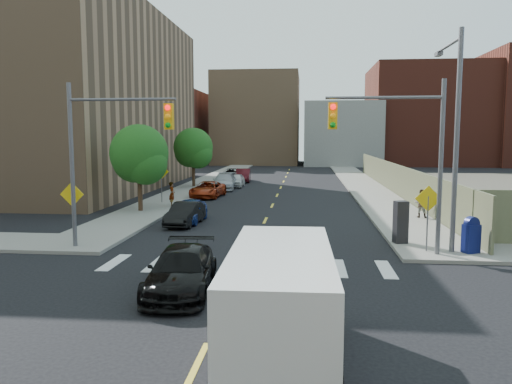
% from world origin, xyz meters
% --- Properties ---
extents(ground, '(160.00, 160.00, 0.00)m').
position_xyz_m(ground, '(0.00, 0.00, 0.00)').
color(ground, black).
rests_on(ground, ground).
extents(sidewalk_nw, '(3.50, 73.00, 0.15)m').
position_xyz_m(sidewalk_nw, '(-7.75, 41.50, 0.07)').
color(sidewalk_nw, gray).
rests_on(sidewalk_nw, ground).
extents(sidewalk_ne, '(3.50, 73.00, 0.15)m').
position_xyz_m(sidewalk_ne, '(7.75, 41.50, 0.07)').
color(sidewalk_ne, gray).
rests_on(sidewalk_ne, ground).
extents(fence_north, '(0.12, 44.00, 2.50)m').
position_xyz_m(fence_north, '(9.60, 28.00, 1.25)').
color(fence_north, '#6C724F').
rests_on(fence_north, ground).
extents(building_nw, '(22.00, 30.00, 16.00)m').
position_xyz_m(building_nw, '(-22.00, 30.00, 8.00)').
color(building_nw, '#8C6B4C').
rests_on(building_nw, ground).
extents(bg_bldg_west, '(14.00, 18.00, 12.00)m').
position_xyz_m(bg_bldg_west, '(-22.00, 70.00, 6.00)').
color(bg_bldg_west, '#592319').
rests_on(bg_bldg_west, ground).
extents(bg_bldg_midwest, '(14.00, 16.00, 15.00)m').
position_xyz_m(bg_bldg_midwest, '(-6.00, 72.00, 7.50)').
color(bg_bldg_midwest, '#8C6B4C').
rests_on(bg_bldg_midwest, ground).
extents(bg_bldg_center, '(12.00, 16.00, 10.00)m').
position_xyz_m(bg_bldg_center, '(8.00, 70.00, 5.00)').
color(bg_bldg_center, gray).
rests_on(bg_bldg_center, ground).
extents(bg_bldg_east, '(18.00, 18.00, 16.00)m').
position_xyz_m(bg_bldg_east, '(22.00, 72.00, 8.00)').
color(bg_bldg_east, '#592319').
rests_on(bg_bldg_east, ground).
extents(signal_nw, '(4.59, 0.30, 7.00)m').
position_xyz_m(signal_nw, '(-5.98, 6.00, 4.53)').
color(signal_nw, '#59595E').
rests_on(signal_nw, ground).
extents(signal_ne, '(4.59, 0.30, 7.00)m').
position_xyz_m(signal_ne, '(5.98, 6.00, 4.53)').
color(signal_ne, '#59595E').
rests_on(signal_ne, ground).
extents(streetlight_ne, '(0.25, 3.70, 9.00)m').
position_xyz_m(streetlight_ne, '(8.20, 6.90, 5.22)').
color(streetlight_ne, '#59595E').
rests_on(streetlight_ne, ground).
extents(warn_sign_nw, '(1.06, 0.06, 2.83)m').
position_xyz_m(warn_sign_nw, '(-7.80, 6.50, 1.99)').
color(warn_sign_nw, '#59595E').
rests_on(warn_sign_nw, ground).
extents(warn_sign_ne, '(1.06, 0.06, 2.83)m').
position_xyz_m(warn_sign_ne, '(7.20, 6.50, 1.99)').
color(warn_sign_ne, '#59595E').
rests_on(warn_sign_ne, ground).
extents(warn_sign_midwest, '(1.06, 0.06, 2.83)m').
position_xyz_m(warn_sign_midwest, '(-7.80, 20.00, 1.99)').
color(warn_sign_midwest, '#59595E').
rests_on(warn_sign_midwest, ground).
extents(tree_west_near, '(3.66, 3.64, 5.52)m').
position_xyz_m(tree_west_near, '(-8.00, 16.05, 3.48)').
color(tree_west_near, '#332114').
rests_on(tree_west_near, ground).
extents(tree_west_far, '(3.66, 3.64, 5.52)m').
position_xyz_m(tree_west_far, '(-8.00, 31.05, 3.48)').
color(tree_west_far, '#332114').
rests_on(tree_west_far, ground).
extents(parked_car_blue, '(1.64, 3.85, 1.30)m').
position_xyz_m(parked_car_blue, '(-4.23, 13.06, 0.65)').
color(parked_car_blue, navy).
rests_on(parked_car_blue, ground).
extents(parked_car_black, '(1.56, 3.80, 1.22)m').
position_xyz_m(parked_car_black, '(-4.20, 12.10, 0.61)').
color(parked_car_black, black).
rests_on(parked_car_black, ground).
extents(parked_car_red, '(2.42, 4.64, 1.25)m').
position_xyz_m(parked_car_red, '(-5.32, 24.06, 0.62)').
color(parked_car_red, '#992A0F').
rests_on(parked_car_red, ground).
extents(parked_car_silver, '(2.15, 4.93, 1.41)m').
position_xyz_m(parked_car_silver, '(-4.95, 29.92, 0.71)').
color(parked_car_silver, '#9B9CA2').
rests_on(parked_car_silver, ground).
extents(parked_car_white, '(1.46, 3.62, 1.23)m').
position_xyz_m(parked_car_white, '(-4.24, 32.24, 0.62)').
color(parked_car_white, silver).
rests_on(parked_car_white, ground).
extents(parked_car_maroon, '(1.69, 4.20, 1.36)m').
position_xyz_m(parked_car_maroon, '(-4.20, 37.36, 0.68)').
color(parked_car_maroon, '#3F0C12').
rests_on(parked_car_maroon, ground).
extents(parked_car_grey, '(2.61, 4.92, 1.32)m').
position_xyz_m(parked_car_grey, '(-5.50, 38.07, 0.66)').
color(parked_car_grey, black).
rests_on(parked_car_grey, ground).
extents(black_sedan, '(2.27, 4.80, 1.35)m').
position_xyz_m(black_sedan, '(-1.54, 0.73, 0.68)').
color(black_sedan, black).
rests_on(black_sedan, ground).
extents(cargo_van, '(2.38, 5.52, 2.51)m').
position_xyz_m(cargo_van, '(1.75, -3.74, 1.32)').
color(cargo_van, silver).
rests_on(cargo_van, ground).
extents(mailbox, '(0.73, 0.66, 1.47)m').
position_xyz_m(mailbox, '(8.90, 6.38, 0.86)').
color(mailbox, '#0E1653').
rests_on(mailbox, sidewalk_ne).
extents(payphone, '(0.65, 0.59, 1.85)m').
position_xyz_m(payphone, '(6.42, 7.96, 1.07)').
color(payphone, black).
rests_on(payphone, sidewalk_ne).
extents(pedestrian_west, '(0.53, 0.67, 1.61)m').
position_xyz_m(pedestrian_west, '(-6.57, 18.18, 0.95)').
color(pedestrian_west, gray).
rests_on(pedestrian_west, sidewalk_nw).
extents(pedestrian_east, '(0.96, 0.86, 1.62)m').
position_xyz_m(pedestrian_east, '(8.87, 15.03, 0.96)').
color(pedestrian_east, gray).
rests_on(pedestrian_east, sidewalk_ne).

